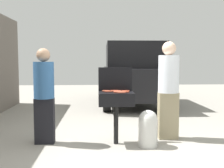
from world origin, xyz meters
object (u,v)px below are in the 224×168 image
(person_left, at_px, (44,92))
(parked_minivan, at_px, (132,73))
(hot_dog_6, at_px, (125,92))
(hot_dog_3, at_px, (118,92))
(propane_tank, at_px, (148,128))
(hot_dog_4, at_px, (126,91))
(hot_dog_1, at_px, (123,91))
(bbq_grill, at_px, (116,100))
(hot_dog_8, at_px, (117,91))
(hot_dog_5, at_px, (108,91))
(hot_dog_9, at_px, (106,91))
(hot_dog_0, at_px, (114,91))
(hot_dog_7, at_px, (122,93))
(hot_dog_2, at_px, (117,92))
(person_right, at_px, (168,86))

(person_left, bearing_deg, parked_minivan, 72.57)
(hot_dog_6, bearing_deg, parked_minivan, 80.96)
(hot_dog_3, relative_size, propane_tank, 0.21)
(hot_dog_4, bearing_deg, person_left, 178.93)
(hot_dog_4, distance_m, propane_tank, 0.73)
(hot_dog_1, bearing_deg, bbq_grill, 177.79)
(hot_dog_1, distance_m, hot_dog_8, 0.11)
(hot_dog_8, distance_m, parked_minivan, 4.47)
(hot_dog_5, xyz_separation_m, parked_minivan, (1.00, 4.45, 0.11))
(hot_dog_3, height_order, hot_dog_9, same)
(hot_dog_0, bearing_deg, person_left, -179.50)
(hot_dog_4, xyz_separation_m, propane_tank, (0.36, -0.24, -0.59))
(bbq_grill, height_order, hot_dog_5, hot_dog_5)
(hot_dog_3, relative_size, hot_dog_9, 1.00)
(hot_dog_7, height_order, hot_dog_9, same)
(hot_dog_0, height_order, hot_dog_1, same)
(hot_dog_7, xyz_separation_m, propane_tank, (0.45, -0.01, -0.59))
(hot_dog_1, distance_m, hot_dog_3, 0.13)
(hot_dog_1, relative_size, hot_dog_6, 1.00)
(hot_dog_8, bearing_deg, person_left, 178.15)
(person_left, bearing_deg, hot_dog_0, 8.88)
(hot_dog_2, relative_size, hot_dog_3, 1.00)
(hot_dog_1, relative_size, parked_minivan, 0.03)
(hot_dog_4, height_order, person_left, person_left)
(hot_dog_0, height_order, person_left, person_left)
(hot_dog_3, bearing_deg, person_left, 171.04)
(hot_dog_0, bearing_deg, hot_dog_5, -134.74)
(hot_dog_1, height_order, propane_tank, hot_dog_1)
(hot_dog_0, bearing_deg, person_right, 9.12)
(hot_dog_2, relative_size, person_right, 0.07)
(hot_dog_3, bearing_deg, hot_dog_0, 101.89)
(hot_dog_3, xyz_separation_m, hot_dog_8, (-0.00, 0.16, 0.00))
(person_left, bearing_deg, hot_dog_2, 2.24)
(hot_dog_3, bearing_deg, hot_dog_5, 146.91)
(hot_dog_9, height_order, propane_tank, hot_dog_9)
(bbq_grill, relative_size, person_left, 0.55)
(hot_dog_2, xyz_separation_m, hot_dog_3, (0.00, -0.06, 0.00))
(hot_dog_3, distance_m, person_right, 1.03)
(hot_dog_5, bearing_deg, hot_dog_6, -15.80)
(hot_dog_4, height_order, propane_tank, hot_dog_4)
(hot_dog_2, bearing_deg, hot_dog_0, 106.10)
(hot_dog_5, height_order, hot_dog_7, same)
(person_left, relative_size, parked_minivan, 0.37)
(propane_tank, bearing_deg, person_left, 171.38)
(hot_dog_2, bearing_deg, hot_dog_9, 145.39)
(hot_dog_6, distance_m, hot_dog_9, 0.36)
(hot_dog_5, distance_m, hot_dog_9, 0.10)
(hot_dog_7, height_order, propane_tank, hot_dog_7)
(hot_dog_0, xyz_separation_m, parked_minivan, (0.89, 4.34, 0.11))
(hot_dog_2, distance_m, propane_tank, 0.79)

